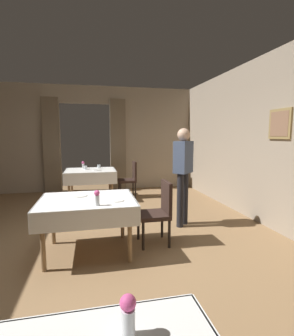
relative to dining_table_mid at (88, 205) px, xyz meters
name	(u,v)px	position (x,y,z in m)	size (l,w,h in m)	color
ground	(82,254)	(-0.09, -0.06, -0.66)	(10.08, 10.08, 0.00)	olive
wall_right	(293,142)	(3.11, -0.06, 0.84)	(0.16, 8.40, 3.00)	gray
wall_back	(86,138)	(-0.09, 4.12, 0.86)	(6.40, 0.27, 3.00)	gray
dining_table_mid	(88,205)	(0.00, 0.00, 0.00)	(1.26, 1.02, 0.75)	olive
dining_table_far	(91,174)	(0.03, 2.96, -0.01)	(1.22, 1.01, 0.75)	olive
chair_mid_right	(159,209)	(1.02, 0.09, -0.14)	(0.44, 0.44, 0.93)	black
chair_far_right	(130,178)	(1.02, 2.99, -0.14)	(0.44, 0.44, 0.93)	black
flower_vase_near	(128,314)	(0.21, -2.43, 0.19)	(0.07, 0.07, 0.19)	silver
flower_vase_mid	(97,197)	(0.12, -0.35, 0.19)	(0.07, 0.07, 0.19)	silver
plate_mid_b	(79,196)	(-0.11, 0.19, 0.10)	(0.22, 0.22, 0.01)	white
plate_mid_c	(116,200)	(0.37, -0.18, 0.10)	(0.19, 0.19, 0.01)	white
flower_vase_far	(83,164)	(-0.16, 3.31, 0.19)	(0.07, 0.07, 0.18)	silver
glass_far_b	(86,168)	(-0.09, 3.05, 0.14)	(0.08, 0.08, 0.10)	silver
plate_far_c	(97,170)	(0.19, 2.85, 0.10)	(0.21, 0.21, 0.01)	white
glass_far_d	(99,166)	(0.24, 3.26, 0.14)	(0.08, 0.08, 0.09)	silver
person_diner_standing_aside	(183,169)	(1.62, 0.72, 0.36)	(0.41, 0.41, 1.72)	black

